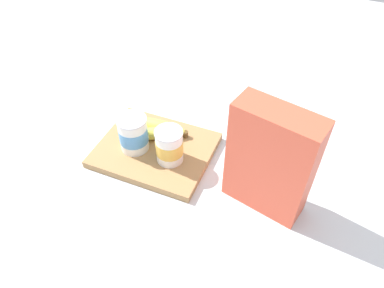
# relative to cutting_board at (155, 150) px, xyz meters

# --- Properties ---
(ground_plane) EXTENTS (2.40, 2.40, 0.00)m
(ground_plane) POSITION_rel_cutting_board_xyz_m (0.00, 0.00, -0.01)
(ground_plane) COLOR silver
(cutting_board) EXTENTS (0.28, 0.23, 0.02)m
(cutting_board) POSITION_rel_cutting_board_xyz_m (0.00, 0.00, 0.00)
(cutting_board) COLOR #A37A4C
(cutting_board) RESTS_ON ground_plane
(cereal_box) EXTENTS (0.19, 0.11, 0.26)m
(cereal_box) POSITION_rel_cutting_board_xyz_m (-0.29, 0.04, 0.12)
(cereal_box) COLOR #D85138
(cereal_box) RESTS_ON ground_plane
(yogurt_cup_front) EXTENTS (0.07, 0.07, 0.09)m
(yogurt_cup_front) POSITION_rel_cutting_board_xyz_m (-0.05, 0.02, 0.05)
(yogurt_cup_front) COLOR white
(yogurt_cup_front) RESTS_ON cutting_board
(yogurt_cup_back) EXTENTS (0.07, 0.07, 0.09)m
(yogurt_cup_back) POSITION_rel_cutting_board_xyz_m (0.05, 0.02, 0.06)
(yogurt_cup_back) COLOR white
(yogurt_cup_back) RESTS_ON cutting_board
(banana_bunch) EXTENTS (0.18, 0.11, 0.04)m
(banana_bunch) POSITION_rel_cutting_board_xyz_m (0.02, -0.04, 0.03)
(banana_bunch) COLOR #E4D84F
(banana_bunch) RESTS_ON cutting_board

